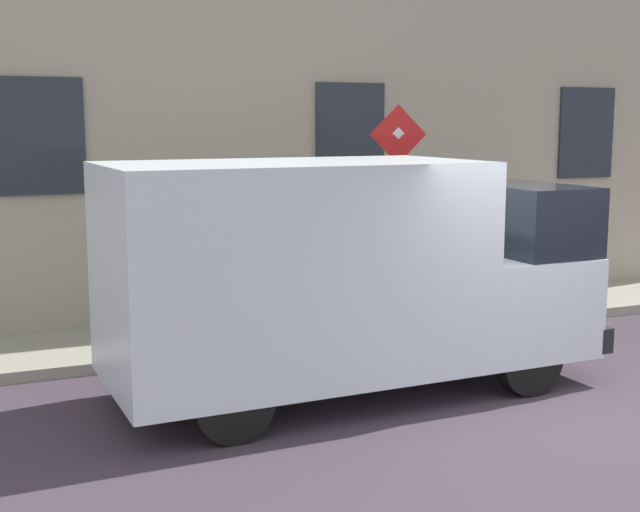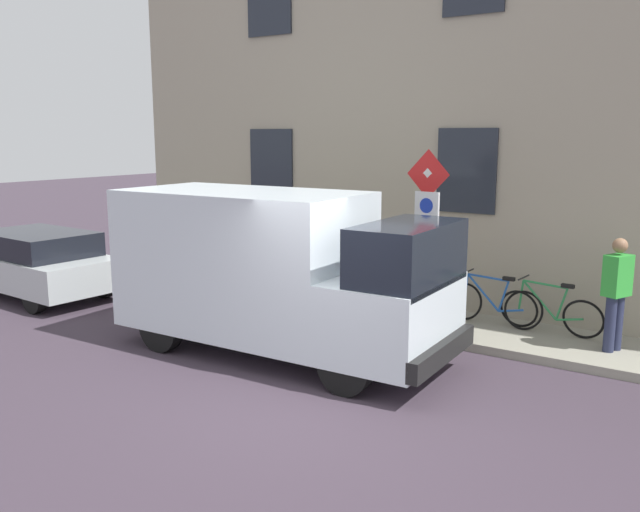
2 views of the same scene
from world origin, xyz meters
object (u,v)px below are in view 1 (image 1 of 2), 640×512
at_px(sign_post_stacked, 397,193).
at_px(bicycle_green, 465,279).
at_px(pedestrian, 536,242).
at_px(bicycle_blue, 411,283).
at_px(delivery_van, 345,271).

distance_m(sign_post_stacked, bicycle_green, 2.50).
bearing_deg(pedestrian, bicycle_blue, -166.41).
bearing_deg(pedestrian, delivery_van, -125.85).
xyz_separation_m(bicycle_green, bicycle_blue, (-0.00, 0.96, 0.00)).
bearing_deg(sign_post_stacked, bicycle_blue, -38.22).
height_order(delivery_van, bicycle_blue, delivery_van).
bearing_deg(delivery_van, bicycle_green, 39.25).
xyz_separation_m(sign_post_stacked, delivery_van, (-1.90, 1.64, -0.63)).
height_order(bicycle_green, bicycle_blue, same).
bearing_deg(sign_post_stacked, pedestrian, -76.81).
bearing_deg(bicycle_green, pedestrian, 164.45).
relative_size(sign_post_stacked, delivery_van, 0.53).
relative_size(sign_post_stacked, bicycle_blue, 1.67).
relative_size(sign_post_stacked, bicycle_green, 1.67).
bearing_deg(bicycle_blue, delivery_van, 51.68).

